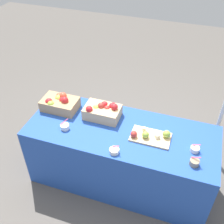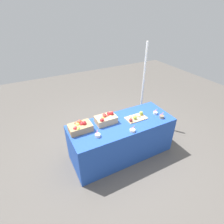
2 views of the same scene
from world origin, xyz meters
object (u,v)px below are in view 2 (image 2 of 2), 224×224
at_px(sample_bowl_mid, 155,113).
at_px(apple_crate_left, 80,127).
at_px(apple_crate_middle, 106,119).
at_px(sample_bowl_far, 132,130).
at_px(tent_pole, 143,87).
at_px(sample_bowl_extra, 162,117).
at_px(sample_bowl_near, 98,135).
at_px(cutting_board_front, 136,117).

bearing_deg(sample_bowl_mid, apple_crate_left, 173.34).
relative_size(apple_crate_middle, sample_bowl_far, 3.78).
distance_m(apple_crate_left, sample_bowl_far, 0.87).
distance_m(sample_bowl_mid, tent_pole, 0.82).
xyz_separation_m(apple_crate_middle, sample_bowl_far, (0.27, -0.44, -0.05)).
xyz_separation_m(sample_bowl_far, sample_bowl_extra, (0.70, 0.09, 0.01)).
bearing_deg(tent_pole, sample_bowl_near, -149.97).
height_order(apple_crate_left, sample_bowl_far, apple_crate_left).
distance_m(sample_bowl_far, sample_bowl_extra, 0.70).
xyz_separation_m(apple_crate_middle, sample_bowl_extra, (0.97, -0.35, -0.04)).
bearing_deg(apple_crate_left, sample_bowl_far, -29.14).
xyz_separation_m(sample_bowl_near, tent_pole, (1.49, 0.86, 0.20)).
bearing_deg(sample_bowl_far, sample_bowl_mid, 20.20).
bearing_deg(cutting_board_front, sample_bowl_mid, -4.91).
bearing_deg(sample_bowl_far, sample_bowl_near, 165.61).
height_order(apple_crate_left, tent_pole, tent_pole).
bearing_deg(apple_crate_left, sample_bowl_mid, -6.66).
bearing_deg(apple_crate_middle, sample_bowl_extra, -20.03).
bearing_deg(sample_bowl_mid, sample_bowl_far, -159.80).
bearing_deg(sample_bowl_mid, sample_bowl_near, -175.07).
height_order(apple_crate_middle, sample_bowl_extra, apple_crate_middle).
bearing_deg(sample_bowl_far, sample_bowl_extra, 7.19).
distance_m(apple_crate_left, sample_bowl_mid, 1.45).
xyz_separation_m(apple_crate_left, cutting_board_front, (1.03, -0.13, -0.05)).
xyz_separation_m(sample_bowl_near, sample_bowl_extra, (1.26, -0.06, 0.00)).
xyz_separation_m(sample_bowl_mid, tent_pole, (0.24, 0.75, 0.20)).
bearing_deg(tent_pole, sample_bowl_extra, -103.95).
xyz_separation_m(cutting_board_front, tent_pole, (0.66, 0.72, 0.20)).
height_order(sample_bowl_near, sample_bowl_extra, sample_bowl_near).
bearing_deg(apple_crate_middle, sample_bowl_mid, -11.16).
bearing_deg(sample_bowl_near, apple_crate_middle, 45.44).
bearing_deg(apple_crate_middle, cutting_board_front, -15.79).
bearing_deg(apple_crate_middle, tent_pole, 25.23).
distance_m(sample_bowl_extra, tent_pole, 0.97).
bearing_deg(sample_bowl_near, sample_bowl_far, -14.39).
height_order(sample_bowl_near, sample_bowl_far, sample_bowl_near).
height_order(cutting_board_front, tent_pole, tent_pole).
xyz_separation_m(sample_bowl_extra, tent_pole, (0.23, 0.92, 0.19)).
bearing_deg(sample_bowl_extra, tent_pole, 76.05).
relative_size(sample_bowl_mid, tent_pole, 0.05).
bearing_deg(apple_crate_left, sample_bowl_extra, -12.90).
bearing_deg(cutting_board_front, sample_bowl_far, -133.14).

